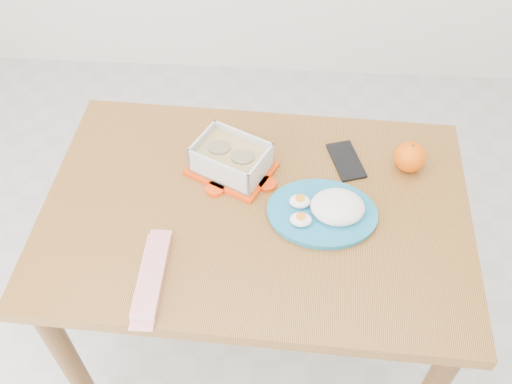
# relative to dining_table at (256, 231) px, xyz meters

# --- Properties ---
(ground) EXTENTS (3.50, 3.50, 0.00)m
(ground) POSITION_rel_dining_table_xyz_m (-0.11, -0.18, -0.64)
(ground) COLOR #B7B7B2
(ground) RESTS_ON ground
(dining_table) EXTENTS (1.15, 0.79, 0.75)m
(dining_table) POSITION_rel_dining_table_xyz_m (0.00, 0.00, 0.00)
(dining_table) COLOR #9C662C
(dining_table) RESTS_ON ground
(food_container) EXTENTS (0.27, 0.24, 0.09)m
(food_container) POSITION_rel_dining_table_xyz_m (-0.08, 0.13, 0.15)
(food_container) COLOR #EE3A07
(food_container) RESTS_ON dining_table
(orange_fruit) EXTENTS (0.09, 0.09, 0.09)m
(orange_fruit) POSITION_rel_dining_table_xyz_m (0.41, 0.17, 0.15)
(orange_fruit) COLOR #F85E04
(orange_fruit) RESTS_ON dining_table
(rice_plate) EXTENTS (0.29, 0.29, 0.08)m
(rice_plate) POSITION_rel_dining_table_xyz_m (0.18, -0.02, 0.13)
(rice_plate) COLOR #1B7097
(rice_plate) RESTS_ON dining_table
(candy_bar) EXTENTS (0.06, 0.23, 0.02)m
(candy_bar) POSITION_rel_dining_table_xyz_m (-0.23, -0.24, 0.12)
(candy_bar) COLOR red
(candy_bar) RESTS_ON dining_table
(smartphone) EXTENTS (0.11, 0.16, 0.01)m
(smartphone) POSITION_rel_dining_table_xyz_m (0.24, 0.18, 0.11)
(smartphone) COLOR black
(smartphone) RESTS_ON dining_table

